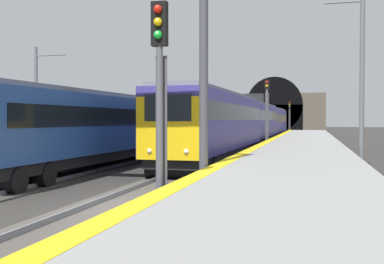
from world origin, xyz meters
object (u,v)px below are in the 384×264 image
Objects in this scene: railway_signal_near at (160,90)px; overhead_signal_gantry at (70,18)px; catenary_mast_near at (37,100)px; train_adjacent_platform at (155,124)px; catenary_mast_far at (361,80)px; railway_signal_mid at (267,110)px; railway_signal_far at (290,115)px; train_main_approaching at (255,122)px.

railway_signal_near is 6.34m from overhead_signal_gantry.
railway_signal_near is 22.94m from catenary_mast_near.
train_adjacent_platform is 4.42× the size of catenary_mast_far.
railway_signal_mid is 24.91m from overhead_signal_gantry.
railway_signal_mid is 0.77× the size of catenary_mast_near.
railway_signal_far is 56.36m from catenary_mast_far.
catenary_mast_near is at bearing -35.02° from train_main_approaching.
railway_signal_far is (40.01, -0.00, -0.05)m from railway_signal_mid.
train_main_approaching is at bearing -3.08° from railway_signal_far.
catenary_mast_near is at bearing -54.50° from railway_signal_mid.
train_adjacent_platform is at bearing -18.17° from train_main_approaching.
railway_signal_near is 13.40m from catenary_mast_far.
catenary_mast_far reaches higher than train_adjacent_platform.
catenary_mast_near is (-50.26, 14.37, 0.54)m from railway_signal_far.
overhead_signal_gantry is at bearing -3.86° from railway_signal_far.
railway_signal_far is at bearing 178.06° from train_main_approaching.
train_main_approaching is at bearing -36.16° from catenary_mast_near.
overhead_signal_gantry is (-16.68, -2.57, 3.74)m from train_adjacent_platform.
railway_signal_near is at bearing 4.03° from train_main_approaching.
catenary_mast_near is at bearing -141.22° from railway_signal_near.
railway_signal_far is 0.57× the size of overhead_signal_gantry.
train_adjacent_platform is at bearing -8.25° from railway_signal_far.
train_main_approaching is at bearing 17.96° from catenary_mast_far.
catenary_mast_near is at bearing -69.66° from train_adjacent_platform.
catenary_mast_near reaches higher than railway_signal_near.
railway_signal_mid is at bearing -54.50° from catenary_mast_near.
catenary_mast_near is (14.14, 10.02, -2.12)m from overhead_signal_gantry.
overhead_signal_gantry is (3.74, 4.35, 2.71)m from railway_signal_near.
train_main_approaching is 15.57m from train_adjacent_platform.
railway_signal_mid is at bearing -10.11° from overhead_signal_gantry.
railway_signal_far is at bearing -3.86° from overhead_signal_gantry.
overhead_signal_gantry is 1.12× the size of catenary_mast_far.
overhead_signal_gantry is (-64.40, 4.35, 2.65)m from railway_signal_far.
railway_signal_far is at bearing 5.79° from catenary_mast_far.
train_main_approaching is at bearing -165.73° from railway_signal_mid.
catenary_mast_far is (-8.34, -12.61, 2.13)m from train_adjacent_platform.
catenary_mast_far reaches higher than railway_signal_near.
railway_signal_mid reaches higher than train_adjacent_platform.
catenary_mast_near reaches higher than railway_signal_far.
train_adjacent_platform is at bearing 56.53° from catenary_mast_far.
train_main_approaching is 31.68m from overhead_signal_gantry.
railway_signal_far is 0.73× the size of catenary_mast_near.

